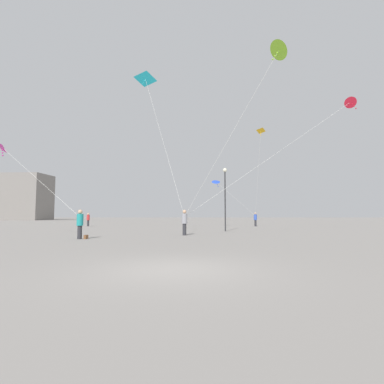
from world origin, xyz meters
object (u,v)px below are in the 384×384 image
(kite_cyan_delta, at_px, (146,81))
(handbag_beside_flyer, at_px, (86,237))
(person_in_red, at_px, (88,219))
(lamppost_east, at_px, (225,189))
(person_in_teal, at_px, (80,223))
(kite_cobalt_diamond, at_px, (216,182))
(person_in_blue, at_px, (255,219))
(person_in_grey, at_px, (184,221))
(kite_crimson_diamond, at_px, (348,104))
(kite_magenta_delta, at_px, (4,149))
(kite_lime_diamond, at_px, (279,51))
(kite_amber_delta, at_px, (261,134))

(kite_cyan_delta, height_order, handbag_beside_flyer, kite_cyan_delta)
(person_in_red, height_order, handbag_beside_flyer, person_in_red)
(lamppost_east, bearing_deg, person_in_teal, -138.39)
(kite_cobalt_diamond, relative_size, lamppost_east, 0.99)
(person_in_blue, distance_m, kite_cyan_delta, 20.84)
(person_in_grey, distance_m, kite_cobalt_diamond, 15.56)
(person_in_grey, distance_m, kite_crimson_diamond, 16.20)
(person_in_teal, bearing_deg, person_in_blue, -52.49)
(person_in_grey, relative_size, person_in_blue, 1.04)
(person_in_teal, bearing_deg, person_in_red, 2.99)
(kite_magenta_delta, height_order, lamppost_east, kite_magenta_delta)
(lamppost_east, bearing_deg, handbag_beside_flyer, -137.66)
(person_in_grey, bearing_deg, kite_magenta_delta, -122.10)
(kite_magenta_delta, bearing_deg, kite_crimson_diamond, 7.23)
(person_in_red, distance_m, kite_cyan_delta, 19.46)
(kite_cobalt_diamond, bearing_deg, kite_cyan_delta, -123.31)
(person_in_blue, height_order, kite_crimson_diamond, kite_crimson_diamond)
(person_in_grey, height_order, person_in_red, person_in_grey)
(kite_crimson_diamond, height_order, handbag_beside_flyer, kite_crimson_diamond)
(kite_lime_diamond, relative_size, kite_magenta_delta, 1.46)
(person_in_red, height_order, lamppost_east, lamppost_east)
(person_in_red, relative_size, kite_amber_delta, 0.17)
(person_in_blue, distance_m, handbag_beside_flyer, 23.91)
(person_in_teal, distance_m, kite_cobalt_diamond, 20.70)
(person_in_blue, relative_size, kite_cobalt_diamond, 0.31)
(kite_magenta_delta, bearing_deg, handbag_beside_flyer, -18.99)
(lamppost_east, bearing_deg, person_in_blue, 66.64)
(person_in_teal, bearing_deg, kite_crimson_diamond, -89.67)
(lamppost_east, height_order, handbag_beside_flyer, lamppost_east)
(kite_cobalt_diamond, bearing_deg, lamppost_east, -88.88)
(kite_amber_delta, relative_size, kite_magenta_delta, 1.35)
(person_in_grey, height_order, person_in_blue, person_in_grey)
(handbag_beside_flyer, bearing_deg, person_in_red, 110.31)
(kite_amber_delta, height_order, kite_cyan_delta, kite_cyan_delta)
(kite_cobalt_diamond, bearing_deg, person_in_blue, 17.57)
(kite_magenta_delta, relative_size, lamppost_east, 1.29)
(kite_amber_delta, relative_size, handbag_beside_flyer, 30.48)
(person_in_blue, height_order, kite_lime_diamond, kite_lime_diamond)
(kite_magenta_delta, relative_size, kite_cyan_delta, 0.57)
(lamppost_east, bearing_deg, kite_amber_delta, 54.52)
(person_in_teal, relative_size, kite_amber_delta, 0.18)
(kite_cobalt_diamond, xyz_separation_m, kite_lime_diamond, (2.62, -18.53, 5.80))
(person_in_teal, bearing_deg, kite_cobalt_diamond, -43.71)
(kite_magenta_delta, xyz_separation_m, lamppost_east, (16.01, 5.96, -2.37))
(person_in_teal, bearing_deg, lamppost_east, -64.69)
(kite_lime_diamond, relative_size, kite_crimson_diamond, 0.76)
(kite_lime_diamond, distance_m, kite_magenta_delta, 19.41)
(kite_magenta_delta, bearing_deg, person_in_grey, 4.11)
(kite_cobalt_diamond, bearing_deg, kite_magenta_delta, -135.65)
(handbag_beside_flyer, bearing_deg, kite_cyan_delta, 74.07)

